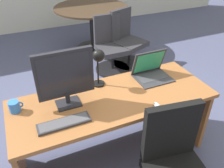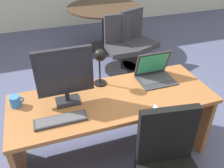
# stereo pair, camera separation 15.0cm
# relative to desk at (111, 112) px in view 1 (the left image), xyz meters

# --- Properties ---
(ground) EXTENTS (12.00, 12.00, 0.00)m
(ground) POSITION_rel_desk_xyz_m (0.00, 1.45, -0.52)
(ground) COLOR #474C6B
(desk) EXTENTS (1.79, 0.68, 0.73)m
(desk) POSITION_rel_desk_xyz_m (0.00, 0.00, 0.00)
(desk) COLOR brown
(desk) RESTS_ON ground
(monitor) EXTENTS (0.46, 0.16, 0.49)m
(monitor) POSITION_rel_desk_xyz_m (-0.39, 0.02, 0.48)
(monitor) COLOR black
(monitor) RESTS_ON desk
(laptop) EXTENTS (0.34, 0.29, 0.27)m
(laptop) POSITION_rel_desk_xyz_m (0.48, 0.14, 0.28)
(laptop) COLOR #2D2D33
(laptop) RESTS_ON desk
(keyboard) EXTENTS (0.40, 0.12, 0.02)m
(keyboard) POSITION_rel_desk_xyz_m (-0.48, -0.21, 0.22)
(keyboard) COLOR #2D2D33
(keyboard) RESTS_ON desk
(mouse) EXTENTS (0.05, 0.08, 0.04)m
(mouse) POSITION_rel_desk_xyz_m (0.27, -0.32, 0.22)
(mouse) COLOR #B7BABF
(mouse) RESTS_ON desk
(desk_lamp) EXTENTS (0.12, 0.14, 0.37)m
(desk_lamp) POSITION_rel_desk_xyz_m (-0.05, 0.18, 0.47)
(desk_lamp) COLOR black
(desk_lamp) RESTS_ON desk
(coffee_mug) EXTENTS (0.12, 0.09, 0.10)m
(coffee_mug) POSITION_rel_desk_xyz_m (-0.80, 0.10, 0.25)
(coffee_mug) COLOR blue
(coffee_mug) RESTS_ON desk
(meeting_table) EXTENTS (1.33, 1.33, 0.81)m
(meeting_table) POSITION_rel_desk_xyz_m (0.70, 2.50, 0.09)
(meeting_table) COLOR black
(meeting_table) RESTS_ON ground
(meeting_chair_near) EXTENTS (0.56, 0.56, 0.87)m
(meeting_chair_near) POSITION_rel_desk_xyz_m (0.70, 1.61, -0.18)
(meeting_chair_near) COLOR black
(meeting_chair_near) RESTS_ON ground
(meeting_chair_far) EXTENTS (0.59, 0.61, 0.91)m
(meeting_chair_far) POSITION_rel_desk_xyz_m (1.02, 1.68, -0.16)
(meeting_chair_far) COLOR black
(meeting_chair_far) RESTS_ON ground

